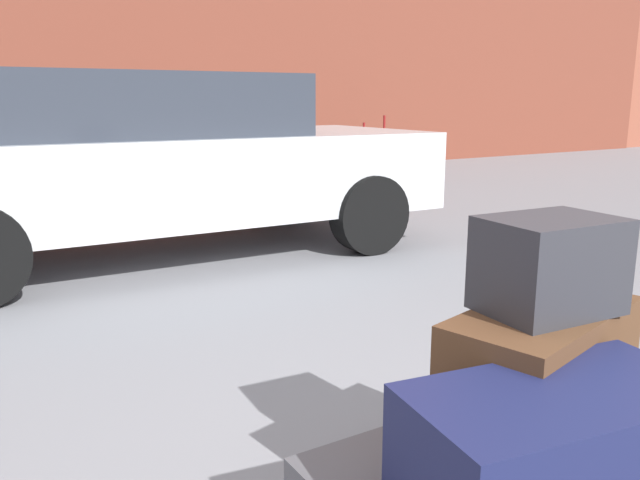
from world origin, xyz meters
TOP-DOWN VIEW (x-y plane):
  - duffel_bag_brown_front_right at (0.09, 0.18)m, footprint 0.68×0.44m
  - duffel_bag_navy_rear_left at (-0.18, -0.10)m, footprint 0.72×0.44m
  - duffel_bag_charcoal_topmost_pile at (0.09, 0.18)m, footprint 0.36×0.28m
  - parked_car at (0.25, 4.13)m, footprint 4.35×2.02m
  - bicycle_leaning at (4.97, 7.77)m, footprint 1.65×0.74m
  - bollard_kerb_near at (2.30, 6.43)m, footprint 0.22×0.22m
  - bollard_kerb_mid at (3.63, 6.43)m, footprint 0.22×0.22m
  - bollard_kerb_far at (4.84, 6.43)m, footprint 0.22×0.22m

SIDE VIEW (x-z plane):
  - bollard_kerb_near at x=2.30m, z-range 0.00..0.73m
  - bollard_kerb_mid at x=3.63m, z-range 0.00..0.73m
  - bollard_kerb_far at x=4.84m, z-range 0.00..0.73m
  - bicycle_leaning at x=4.97m, z-range -0.11..0.85m
  - duffel_bag_navy_rear_left at x=-0.18m, z-range 0.34..0.63m
  - duffel_bag_brown_front_right at x=0.09m, z-range 0.34..0.68m
  - parked_car at x=0.25m, z-range 0.05..1.47m
  - duffel_bag_charcoal_topmost_pile at x=0.09m, z-range 0.68..0.93m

